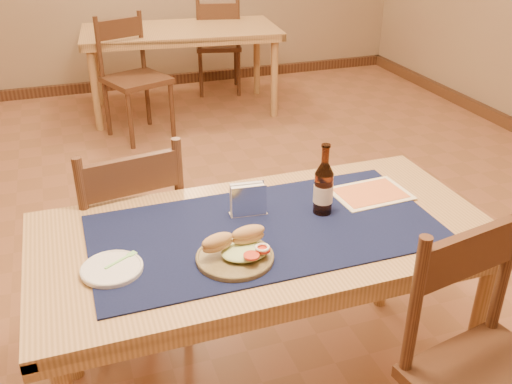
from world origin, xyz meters
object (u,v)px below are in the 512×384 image
object	(u,v)px
chair_main_near	(490,376)
sandwich_plate	(237,252)
main_table	(265,250)
beer_bottle	(323,188)
napkin_holder	(248,200)
back_table	(181,38)
chair_main_far	(128,234)

from	to	relation	value
chair_main_near	sandwich_plate	xyz separation A→B (m)	(-0.64, 0.49, 0.28)
main_table	beer_bottle	size ratio (longest dim) A/B	5.99
main_table	sandwich_plate	bearing A→B (deg)	-136.09
main_table	chair_main_near	size ratio (longest dim) A/B	1.65
chair_main_near	napkin_holder	size ratio (longest dim) A/B	6.92
back_table	sandwich_plate	bearing A→B (deg)	-99.55
sandwich_plate	napkin_holder	xyz separation A→B (m)	(0.13, 0.26, 0.03)
sandwich_plate	back_table	bearing A→B (deg)	80.45
chair_main_far	napkin_holder	bearing A→B (deg)	-47.34
back_table	napkin_holder	size ratio (longest dim) A/B	12.67
napkin_holder	chair_main_far	bearing A→B (deg)	132.66
chair_main_far	napkin_holder	distance (m)	0.67
chair_main_near	sandwich_plate	bearing A→B (deg)	142.52
back_table	chair_main_near	size ratio (longest dim) A/B	1.83
beer_bottle	napkin_holder	bearing A→B (deg)	164.01
main_table	chair_main_near	bearing A→B (deg)	-52.28
chair_main_near	sandwich_plate	world-z (taller)	chair_main_near
main_table	beer_bottle	world-z (taller)	beer_bottle
back_table	chair_main_near	bearing A→B (deg)	-89.43
back_table	napkin_holder	bearing A→B (deg)	-98.17
chair_main_far	sandwich_plate	bearing A→B (deg)	-68.38
beer_bottle	napkin_holder	world-z (taller)	beer_bottle
main_table	beer_bottle	bearing A→B (deg)	10.01
sandwich_plate	beer_bottle	bearing A→B (deg)	25.69
back_table	napkin_holder	distance (m)	3.34
main_table	napkin_holder	size ratio (longest dim) A/B	11.42
back_table	napkin_holder	xyz separation A→B (m)	(-0.47, -3.30, 0.14)
back_table	chair_main_near	xyz separation A→B (m)	(0.04, -4.05, -0.16)
sandwich_plate	napkin_holder	bearing A→B (deg)	64.31
sandwich_plate	napkin_holder	size ratio (longest dim) A/B	1.79
chair_main_far	beer_bottle	size ratio (longest dim) A/B	3.58
napkin_holder	back_table	bearing A→B (deg)	81.83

